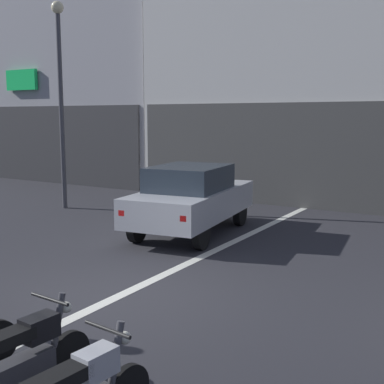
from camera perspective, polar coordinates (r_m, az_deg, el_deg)
name	(u,v)px	position (r m, az deg, el deg)	size (l,w,h in m)	color
ground_plane	(119,296)	(8.09, -8.27, -11.63)	(120.00, 120.00, 0.00)	#2B2B30
lane_centre_line	(268,225)	(13.10, 8.66, -3.75)	(0.20, 18.00, 0.01)	silver
car_silver_crossing_near	(191,197)	(11.89, -0.06, -0.59)	(2.28, 4.29, 1.64)	black
street_lamp	(60,83)	(15.66, -14.75, 11.89)	(0.36, 0.36, 6.08)	#47474C
motorcycle_black_row_right_mid	(24,358)	(5.40, -18.51, -17.44)	(0.55, 1.67, 0.98)	black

